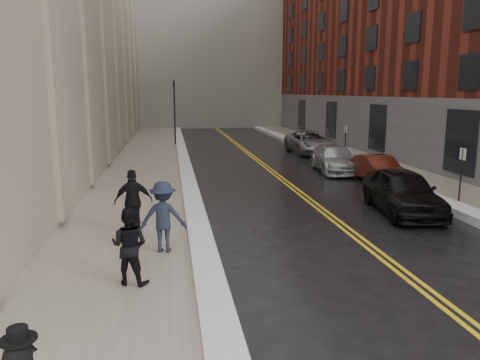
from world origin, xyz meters
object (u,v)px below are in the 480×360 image
object	(u,v)px
car_silver_near	(335,159)
pedestrian_b	(163,217)
pedestrian_c	(133,201)
car_black	(403,191)
car_silver_far	(310,142)
car_maroon	(378,169)
pedestrian_a	(129,245)

from	to	relation	value
car_silver_near	pedestrian_b	bearing A→B (deg)	-121.43
pedestrian_b	pedestrian_c	xyz separation A→B (m)	(-0.91, 1.86, 0.01)
car_black	pedestrian_b	xyz separation A→B (m)	(-8.42, -3.32, 0.29)
car_silver_far	pedestrian_c	xyz separation A→B (m)	(-10.93, -17.97, 0.31)
car_silver_near	pedestrian_b	world-z (taller)	pedestrian_b
car_maroon	pedestrian_c	distance (m)	12.96
car_black	pedestrian_b	size ratio (longest dim) A/B	2.50
car_maroon	car_silver_far	bearing A→B (deg)	88.38
car_silver_near	car_silver_far	world-z (taller)	car_silver_far
car_silver_near	car_silver_far	bearing A→B (deg)	88.27
car_maroon	car_silver_near	distance (m)	3.52
car_maroon	pedestrian_a	xyz separation A→B (m)	(-10.73, -10.85, 0.36)
car_silver_far	car_maroon	bearing A→B (deg)	-90.10
car_maroon	car_silver_near	xyz separation A→B (m)	(-0.94, 3.39, 0.05)
car_maroon	car_black	bearing A→B (deg)	-107.87
car_silver_near	car_maroon	bearing A→B (deg)	-69.31
car_black	car_silver_near	xyz separation A→B (m)	(0.66, 8.88, -0.09)
car_silver_near	pedestrian_b	xyz separation A→B (m)	(-9.09, -12.20, 0.38)
car_black	pedestrian_c	bearing A→B (deg)	-164.04
car_maroon	pedestrian_c	bearing A→B (deg)	-149.17
car_silver_near	car_silver_far	size ratio (longest dim) A/B	0.86
car_black	car_silver_far	xyz separation A→B (m)	(1.60, 16.51, -0.01)
car_black	car_maroon	size ratio (longest dim) A/B	1.18
pedestrian_c	car_silver_near	bearing A→B (deg)	-139.47
car_maroon	pedestrian_a	distance (m)	15.26
pedestrian_b	car_silver_far	bearing A→B (deg)	-107.36
car_maroon	pedestrian_a	world-z (taller)	pedestrian_a
car_black	car_maroon	xyz separation A→B (m)	(1.60, 5.49, -0.15)
car_silver_far	pedestrian_a	distance (m)	24.36
car_maroon	car_silver_near	world-z (taller)	car_silver_near
car_black	car_silver_near	bearing A→B (deg)	92.78
pedestrian_c	car_maroon	bearing A→B (deg)	-152.98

